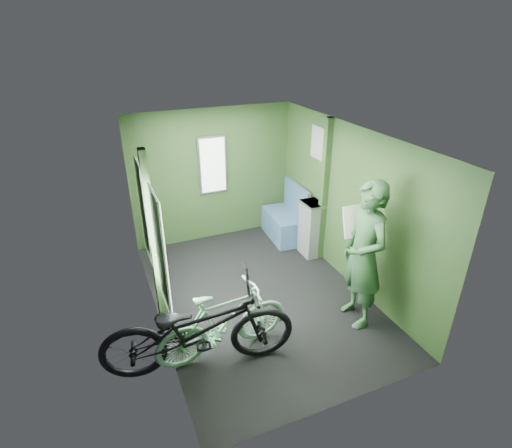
{
  "coord_description": "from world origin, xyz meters",
  "views": [
    {
      "loc": [
        -1.85,
        -4.27,
        3.46
      ],
      "look_at": [
        0.0,
        0.1,
        1.1
      ],
      "focal_mm": 28.0,
      "sensor_mm": 36.0,
      "label": 1
    }
  ],
  "objects": [
    {
      "name": "waste_box",
      "position": [
        1.26,
        0.75,
        0.47
      ],
      "size": [
        0.28,
        0.39,
        0.94
      ],
      "primitive_type": "cube",
      "color": "slate",
      "rests_on": "ground"
    },
    {
      "name": "bicycle_mint",
      "position": [
        -0.82,
        -0.9,
        0.0
      ],
      "size": [
        1.63,
        0.7,
        1.01
      ],
      "primitive_type": "imported",
      "rotation": [
        0.0,
        -0.14,
        1.65
      ],
      "color": "#90DAAE",
      "rests_on": "ground"
    },
    {
      "name": "passenger",
      "position": [
        0.98,
        -0.95,
        0.96
      ],
      "size": [
        0.51,
        0.75,
        1.92
      ],
      "rotation": [
        0.0,
        0.0,
        -1.65
      ],
      "color": "#2F5632",
      "rests_on": "ground"
    },
    {
      "name": "room",
      "position": [
        -0.04,
        0.04,
        1.44
      ],
      "size": [
        4.0,
        4.02,
        2.31
      ],
      "color": "black",
      "rests_on": "ground"
    },
    {
      "name": "bicycle_black",
      "position": [
        -1.12,
        -0.97,
        0.0
      ],
      "size": [
        2.22,
        1.17,
        1.17
      ],
      "primitive_type": "imported",
      "rotation": [
        0.0,
        -0.08,
        1.4
      ],
      "color": "black",
      "rests_on": "ground"
    },
    {
      "name": "bench_seat",
      "position": [
        1.15,
        1.45,
        0.29
      ],
      "size": [
        0.58,
        0.97,
        0.99
      ],
      "rotation": [
        0.0,
        0.0,
        -0.06
      ],
      "color": "navy",
      "rests_on": "ground"
    }
  ]
}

